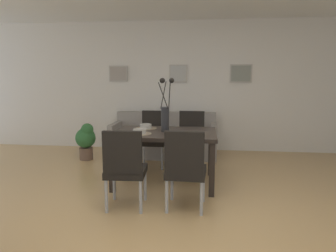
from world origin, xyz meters
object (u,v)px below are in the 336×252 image
object	(u,v)px
dining_chair_near_right	(153,135)
dining_chair_far_right	(191,136)
dining_chair_near_left	(125,165)
bowl_near_right	(146,126)
framed_picture_right	(241,74)
potted_plant	(86,139)
sofa	(164,140)
framed_picture_center	(178,74)
dining_chair_far_left	(185,166)
centerpiece_vase	(165,111)
framed_picture_left	(118,74)
bowl_near_left	(139,131)
dining_table	(165,138)

from	to	relation	value
dining_chair_near_right	dining_chair_far_right	bearing A→B (deg)	0.64
dining_chair_near_left	dining_chair_far_right	world-z (taller)	same
dining_chair_far_right	bowl_near_right	distance (m)	0.97
framed_picture_right	potted_plant	size ratio (longest dim) A/B	0.64
sofa	framed_picture_center	bearing A→B (deg)	65.23
dining_chair_far_left	centerpiece_vase	bearing A→B (deg)	111.00
framed_picture_left	framed_picture_center	bearing A→B (deg)	-0.00
bowl_near_left	bowl_near_right	world-z (taller)	same
dining_chair_far_left	centerpiece_vase	distance (m)	1.06
centerpiece_vase	bowl_near_right	size ratio (longest dim) A/B	4.32
sofa	dining_chair_far_left	bearing A→B (deg)	-77.35
centerpiece_vase	bowl_near_left	distance (m)	0.46
framed_picture_left	centerpiece_vase	bearing A→B (deg)	-59.42
dining_table	centerpiece_vase	distance (m)	0.37
dining_chair_far_right	framed_picture_center	world-z (taller)	framed_picture_center
sofa	framed_picture_left	size ratio (longest dim) A/B	5.05
dining_chair_far_left	potted_plant	bearing A→B (deg)	134.47
framed_picture_left	framed_picture_center	xyz separation A→B (m)	(1.24, -0.00, 0.00)
dining_chair_far_left	bowl_near_left	xyz separation A→B (m)	(-0.65, 0.65, 0.27)
dining_chair_far_left	bowl_near_left	bearing A→B (deg)	134.97
framed_picture_center	dining_table	bearing A→B (deg)	-90.00
dining_table	dining_chair_near_right	xyz separation A→B (m)	(-0.32, 0.89, -0.14)
dining_chair_far_left	potted_plant	size ratio (longest dim) A/B	1.37
framed_picture_right	potted_plant	world-z (taller)	framed_picture_right
sofa	framed_picture_right	xyz separation A→B (m)	(1.46, 0.48, 1.28)
bowl_near_left	sofa	bearing A→B (deg)	87.11
sofa	framed_picture_left	world-z (taller)	framed_picture_left
dining_chair_near_left	sofa	world-z (taller)	dining_chair_near_left
dining_chair_far_left	dining_chair_near_right	bearing A→B (deg)	110.26
dining_table	dining_chair_far_left	bearing A→B (deg)	-68.92
sofa	bowl_near_right	bearing A→B (deg)	-93.79
dining_chair_near_left	bowl_near_right	bearing A→B (deg)	88.87
dining_table	dining_chair_near_right	distance (m)	0.96
bowl_near_right	framed_picture_center	xyz separation A→B (m)	(0.31, 1.88, 0.78)
bowl_near_right	sofa	xyz separation A→B (m)	(0.09, 1.40, -0.50)
dining_chair_near_left	centerpiece_vase	distance (m)	1.11
bowl_near_left	framed_picture_left	bearing A→B (deg)	111.72
dining_chair_far_right	potted_plant	distance (m)	1.92
dining_chair_far_left	sofa	world-z (taller)	dining_chair_far_left
framed_picture_left	dining_table	bearing A→B (deg)	-59.45
dining_chair_far_left	framed_picture_right	distance (m)	3.27
bowl_near_left	potted_plant	bearing A→B (deg)	134.22
dining_chair_near_left	dining_chair_far_right	xyz separation A→B (m)	(0.66, 1.82, 0.00)
framed_picture_center	potted_plant	size ratio (longest dim) A/B	0.54
potted_plant	dining_chair_near_left	bearing A→B (deg)	-58.13
bowl_near_right	framed_picture_right	xyz separation A→B (m)	(1.55, 1.88, 0.78)
dining_chair_near_left	framed_picture_center	world-z (taller)	framed_picture_center
centerpiece_vase	bowl_near_right	xyz separation A→B (m)	(-0.32, 0.22, -0.24)
dining_chair_near_right	framed_picture_left	xyz separation A→B (m)	(-0.92, 1.20, 1.05)
sofa	framed_picture_left	xyz separation A→B (m)	(-1.01, 0.48, 1.28)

